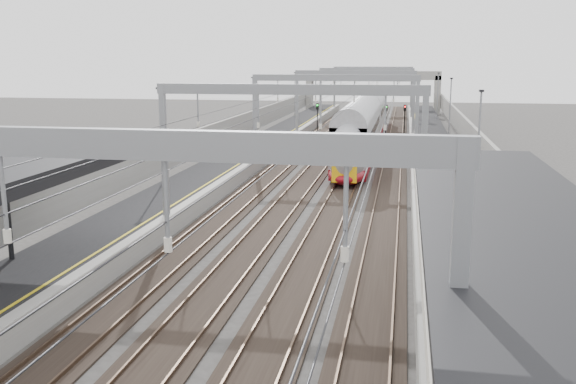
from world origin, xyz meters
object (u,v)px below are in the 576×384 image
at_px(signal_green, 317,112).
at_px(overbridge, 373,81).
at_px(bench, 478,285).
at_px(train, 365,126).

bearing_deg(signal_green, overbridge, 79.94).
bearing_deg(overbridge, bench, -84.81).
height_order(train, bench, train).
bearing_deg(signal_green, bench, -77.23).
xyz_separation_m(train, bench, (6.42, -44.85, -0.59)).
distance_m(train, bench, 45.31).
height_order(overbridge, train, overbridge).
distance_m(bench, signal_green, 59.38).
relative_size(overbridge, signal_green, 6.33).
xyz_separation_m(overbridge, bench, (7.92, -87.23, -3.80)).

